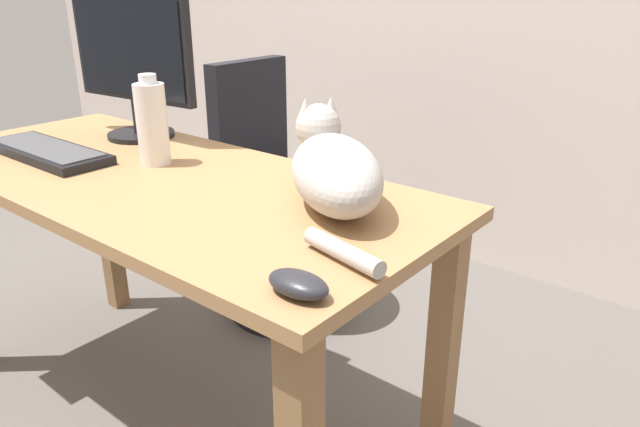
{
  "coord_description": "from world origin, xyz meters",
  "views": [
    {
      "loc": [
        1.21,
        -0.84,
        1.19
      ],
      "look_at": [
        0.59,
        -0.07,
        0.8
      ],
      "focal_mm": 33.22,
      "sensor_mm": 36.0,
      "label": 1
    }
  ],
  "objects_px": {
    "monitor": "(133,62)",
    "keyboard": "(46,151)",
    "office_chair": "(279,207)",
    "cat": "(334,168)",
    "computer_mouse": "(298,284)",
    "water_bottle": "(152,123)"
  },
  "relations": [
    {
      "from": "office_chair",
      "to": "monitor",
      "type": "bearing_deg",
      "value": -105.97
    },
    {
      "from": "keyboard",
      "to": "monitor",
      "type": "bearing_deg",
      "value": 85.95
    },
    {
      "from": "monitor",
      "to": "keyboard",
      "type": "height_order",
      "value": "monitor"
    },
    {
      "from": "cat",
      "to": "water_bottle",
      "type": "xyz_separation_m",
      "value": [
        -0.55,
        -0.06,
        0.03
      ]
    },
    {
      "from": "office_chair",
      "to": "cat",
      "type": "height_order",
      "value": "cat"
    },
    {
      "from": "monitor",
      "to": "computer_mouse",
      "type": "height_order",
      "value": "monitor"
    },
    {
      "from": "office_chair",
      "to": "keyboard",
      "type": "height_order",
      "value": "office_chair"
    },
    {
      "from": "monitor",
      "to": "cat",
      "type": "xyz_separation_m",
      "value": [
        0.82,
        -0.09,
        -0.15
      ]
    },
    {
      "from": "office_chair",
      "to": "cat",
      "type": "bearing_deg",
      "value": -39.24
    },
    {
      "from": "cat",
      "to": "computer_mouse",
      "type": "xyz_separation_m",
      "value": [
        0.2,
        -0.35,
        -0.06
      ]
    },
    {
      "from": "monitor",
      "to": "keyboard",
      "type": "bearing_deg",
      "value": -94.05
    },
    {
      "from": "cat",
      "to": "office_chair",
      "type": "bearing_deg",
      "value": 140.76
    },
    {
      "from": "water_bottle",
      "to": "office_chair",
      "type": "bearing_deg",
      "value": 102.51
    },
    {
      "from": "keyboard",
      "to": "cat",
      "type": "distance_m",
      "value": 0.87
    },
    {
      "from": "office_chair",
      "to": "monitor",
      "type": "xyz_separation_m",
      "value": [
        -0.13,
        -0.47,
        0.57
      ]
    },
    {
      "from": "office_chair",
      "to": "cat",
      "type": "xyz_separation_m",
      "value": [
        0.68,
        -0.56,
        0.42
      ]
    },
    {
      "from": "office_chair",
      "to": "water_bottle",
      "type": "height_order",
      "value": "water_bottle"
    },
    {
      "from": "keyboard",
      "to": "computer_mouse",
      "type": "bearing_deg",
      "value": -8.05
    },
    {
      "from": "monitor",
      "to": "computer_mouse",
      "type": "bearing_deg",
      "value": -23.24
    },
    {
      "from": "computer_mouse",
      "to": "office_chair",
      "type": "bearing_deg",
      "value": 134.32
    },
    {
      "from": "office_chair",
      "to": "water_bottle",
      "type": "distance_m",
      "value": 0.77
    },
    {
      "from": "cat",
      "to": "computer_mouse",
      "type": "bearing_deg",
      "value": -59.96
    }
  ]
}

